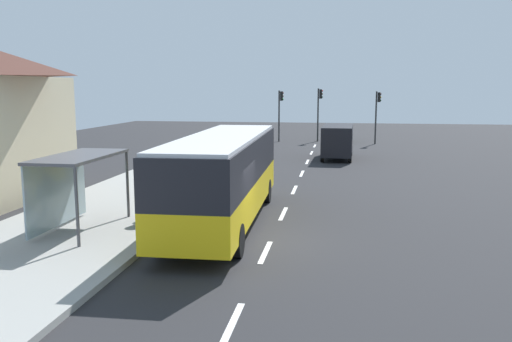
% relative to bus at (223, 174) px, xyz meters
% --- Properties ---
extents(ground_plane, '(56.00, 92.00, 0.04)m').
position_rel_bus_xyz_m(ground_plane, '(1.71, 11.91, -1.86)').
color(ground_plane, '#262628').
extents(sidewalk_platform, '(6.20, 30.00, 0.18)m').
position_rel_bus_xyz_m(sidewalk_platform, '(-4.69, -0.09, -1.75)').
color(sidewalk_platform, '#999993').
rests_on(sidewalk_platform, ground).
extents(lane_stripe_seg_0, '(0.16, 2.20, 0.01)m').
position_rel_bus_xyz_m(lane_stripe_seg_0, '(1.96, -8.09, -1.84)').
color(lane_stripe_seg_0, silver).
rests_on(lane_stripe_seg_0, ground).
extents(lane_stripe_seg_1, '(0.16, 2.20, 0.01)m').
position_rel_bus_xyz_m(lane_stripe_seg_1, '(1.96, -3.09, -1.84)').
color(lane_stripe_seg_1, silver).
rests_on(lane_stripe_seg_1, ground).
extents(lane_stripe_seg_2, '(0.16, 2.20, 0.01)m').
position_rel_bus_xyz_m(lane_stripe_seg_2, '(1.96, 1.91, -1.84)').
color(lane_stripe_seg_2, silver).
rests_on(lane_stripe_seg_2, ground).
extents(lane_stripe_seg_3, '(0.16, 2.20, 0.01)m').
position_rel_bus_xyz_m(lane_stripe_seg_3, '(1.96, 6.91, -1.84)').
color(lane_stripe_seg_3, silver).
rests_on(lane_stripe_seg_3, ground).
extents(lane_stripe_seg_4, '(0.16, 2.20, 0.01)m').
position_rel_bus_xyz_m(lane_stripe_seg_4, '(1.96, 11.91, -1.84)').
color(lane_stripe_seg_4, silver).
rests_on(lane_stripe_seg_4, ground).
extents(lane_stripe_seg_5, '(0.16, 2.20, 0.01)m').
position_rel_bus_xyz_m(lane_stripe_seg_5, '(1.96, 16.91, -1.84)').
color(lane_stripe_seg_5, silver).
rests_on(lane_stripe_seg_5, ground).
extents(lane_stripe_seg_6, '(0.16, 2.20, 0.01)m').
position_rel_bus_xyz_m(lane_stripe_seg_6, '(1.96, 21.91, -1.84)').
color(lane_stripe_seg_6, silver).
rests_on(lane_stripe_seg_6, ground).
extents(lane_stripe_seg_7, '(0.16, 2.20, 0.01)m').
position_rel_bus_xyz_m(lane_stripe_seg_7, '(1.96, 26.91, -1.84)').
color(lane_stripe_seg_7, silver).
rests_on(lane_stripe_seg_7, ground).
extents(bus, '(2.78, 11.07, 3.21)m').
position_rel_bus_xyz_m(bus, '(0.00, 0.00, 0.00)').
color(bus, yellow).
rests_on(bus, ground).
extents(white_van, '(2.16, 5.26, 2.30)m').
position_rel_bus_xyz_m(white_van, '(3.91, 18.98, -0.50)').
color(white_van, black).
rests_on(white_van, ground).
extents(sedan_near, '(1.89, 4.42, 1.52)m').
position_rel_bus_xyz_m(sedan_near, '(4.01, 31.29, -1.05)').
color(sedan_near, '#195933').
rests_on(sedan_near, ground).
extents(recycling_bin_green, '(0.52, 0.52, 0.95)m').
position_rel_bus_xyz_m(recycling_bin_green, '(-2.49, -0.90, -1.19)').
color(recycling_bin_green, green).
rests_on(recycling_bin_green, sidewalk_platform).
extents(recycling_bin_red, '(0.52, 0.52, 0.95)m').
position_rel_bus_xyz_m(recycling_bin_red, '(-2.49, -0.20, -1.19)').
color(recycling_bin_red, red).
rests_on(recycling_bin_red, sidewalk_platform).
extents(recycling_bin_yellow, '(0.52, 0.52, 0.95)m').
position_rel_bus_xyz_m(recycling_bin_yellow, '(-2.49, 0.50, -1.19)').
color(recycling_bin_yellow, yellow).
rests_on(recycling_bin_yellow, sidewalk_platform).
extents(traffic_light_near_side, '(0.49, 0.28, 4.58)m').
position_rel_bus_xyz_m(traffic_light_near_side, '(7.22, 29.39, 1.23)').
color(traffic_light_near_side, '#2D2D2D').
rests_on(traffic_light_near_side, ground).
extents(traffic_light_far_side, '(0.49, 0.28, 4.65)m').
position_rel_bus_xyz_m(traffic_light_far_side, '(-1.38, 30.19, 1.27)').
color(traffic_light_far_side, '#2D2D2D').
rests_on(traffic_light_far_side, ground).
extents(traffic_light_median, '(0.49, 0.28, 4.83)m').
position_rel_bus_xyz_m(traffic_light_median, '(2.11, 30.99, 1.38)').
color(traffic_light_median, '#2D2D2D').
rests_on(traffic_light_median, ground).
extents(bus_shelter, '(1.80, 4.00, 2.50)m').
position_rel_bus_xyz_m(bus_shelter, '(-4.70, -2.06, 0.25)').
color(bus_shelter, '#4C4C51').
rests_on(bus_shelter, sidewalk_platform).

